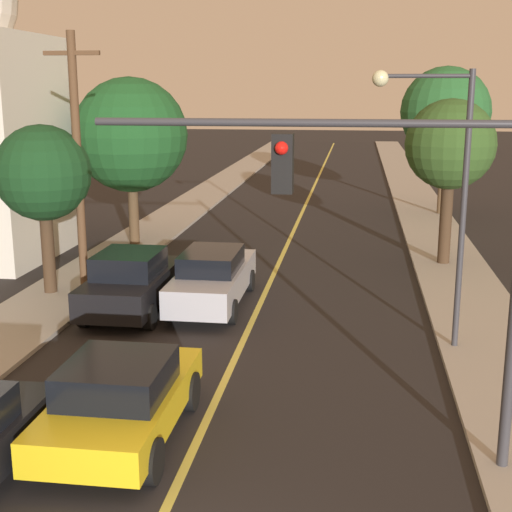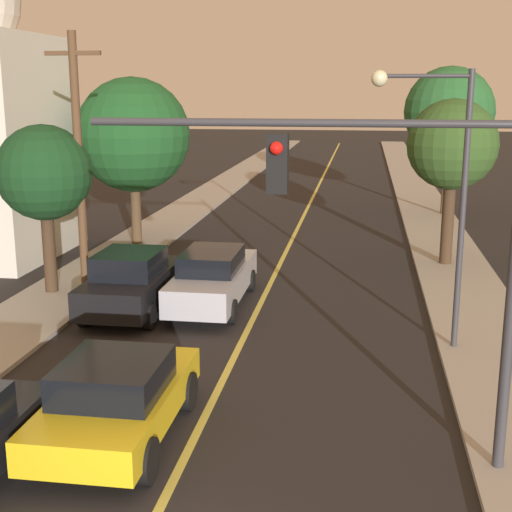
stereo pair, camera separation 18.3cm
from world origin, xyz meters
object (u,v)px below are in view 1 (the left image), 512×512
(streetlamp_right, at_px, (440,168))
(tree_right_near, at_px, (450,146))
(utility_pole_left, at_px, (78,161))
(car_outer_lane_second, at_px, (132,282))
(tree_right_far, at_px, (446,112))
(traffic_signal_mast, at_px, (405,219))
(car_near_lane_second, at_px, (213,277))
(car_near_lane_front, at_px, (121,398))
(tree_left_near, at_px, (131,135))
(tree_left_far, at_px, (43,174))

(streetlamp_right, bearing_deg, tree_right_near, 81.51)
(utility_pole_left, bearing_deg, car_outer_lane_second, -36.48)
(tree_right_far, bearing_deg, streetlamp_right, -96.79)
(traffic_signal_mast, bearing_deg, car_near_lane_second, 119.64)
(car_outer_lane_second, relative_size, streetlamp_right, 0.69)
(car_outer_lane_second, relative_size, tree_right_near, 0.78)
(traffic_signal_mast, height_order, tree_right_far, tree_right_far)
(traffic_signal_mast, relative_size, utility_pole_left, 0.89)
(car_near_lane_front, height_order, utility_pole_left, utility_pole_left)
(car_outer_lane_second, xyz_separation_m, tree_left_near, (-2.49, 8.12, 3.40))
(streetlamp_right, bearing_deg, car_near_lane_front, -137.03)
(car_near_lane_second, height_order, car_outer_lane_second, car_outer_lane_second)
(car_near_lane_second, xyz_separation_m, tree_left_far, (-4.95, 0.29, 2.77))
(tree_right_far, bearing_deg, tree_right_near, -95.40)
(car_near_lane_front, relative_size, tree_left_far, 0.87)
(streetlamp_right, distance_m, tree_left_far, 11.08)
(traffic_signal_mast, xyz_separation_m, tree_left_near, (-9.17, 15.30, 0.21))
(utility_pole_left, bearing_deg, tree_left_near, 95.02)
(car_outer_lane_second, height_order, tree_right_far, tree_right_far)
(car_near_lane_front, distance_m, tree_right_near, 15.64)
(traffic_signal_mast, relative_size, tree_left_far, 1.34)
(car_near_lane_front, distance_m, car_outer_lane_second, 7.31)
(car_near_lane_front, relative_size, utility_pole_left, 0.57)
(car_near_lane_front, relative_size, car_outer_lane_second, 0.97)
(car_outer_lane_second, distance_m, tree_right_far, 19.92)
(car_near_lane_front, distance_m, tree_left_near, 16.18)
(car_near_lane_second, bearing_deg, streetlamp_right, -25.09)
(tree_left_far, bearing_deg, utility_pole_left, 7.47)
(car_near_lane_second, relative_size, utility_pole_left, 0.68)
(car_near_lane_second, relative_size, car_outer_lane_second, 1.16)
(utility_pole_left, bearing_deg, tree_right_near, 25.48)
(tree_left_near, bearing_deg, traffic_signal_mast, -59.07)
(car_outer_lane_second, distance_m, tree_left_far, 4.19)
(car_outer_lane_second, bearing_deg, tree_left_near, 107.04)
(car_outer_lane_second, bearing_deg, tree_right_near, 36.25)
(streetlamp_right, xyz_separation_m, tree_left_far, (-10.66, 2.97, -0.65))
(car_outer_lane_second, xyz_separation_m, tree_right_near, (8.99, 6.59, 3.25))
(car_near_lane_front, relative_size, tree_right_near, 0.76)
(car_near_lane_second, height_order, tree_right_near, tree_right_near)
(utility_pole_left, bearing_deg, streetlamp_right, -17.82)
(car_near_lane_second, height_order, tree_left_near, tree_left_near)
(car_near_lane_second, distance_m, tree_right_near, 9.52)
(streetlamp_right, xyz_separation_m, tree_right_far, (2.20, 18.48, 0.66))
(car_near_lane_front, bearing_deg, tree_left_far, 120.82)
(car_near_lane_second, distance_m, tree_left_near, 9.13)
(car_outer_lane_second, height_order, traffic_signal_mast, traffic_signal_mast)
(car_near_lane_front, height_order, tree_right_far, tree_right_far)
(car_near_lane_front, relative_size, car_near_lane_second, 0.84)
(tree_left_near, bearing_deg, utility_pole_left, -84.98)
(car_outer_lane_second, distance_m, traffic_signal_mast, 10.30)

